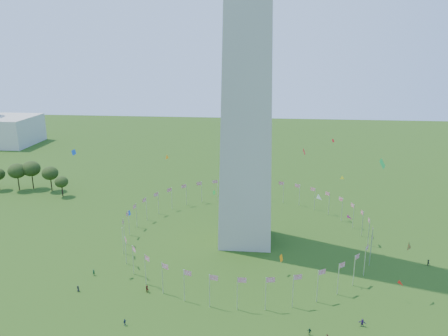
{
  "coord_description": "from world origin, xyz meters",
  "views": [
    {
      "loc": [
        6.15,
        -84.31,
        63.64
      ],
      "look_at": [
        -5.77,
        35.0,
        29.34
      ],
      "focal_mm": 35.0,
      "sensor_mm": 36.0,
      "label": 1
    }
  ],
  "objects": [
    {
      "name": "crowd",
      "position": [
        9.71,
        3.57,
        0.88
      ],
      "size": [
        98.78,
        66.21,
        1.94
      ],
      "color": "#591714",
      "rests_on": "ground"
    },
    {
      "name": "ground",
      "position": [
        0.0,
        0.0,
        0.0
      ],
      "size": [
        600.0,
        600.0,
        0.0
      ],
      "primitive_type": "plane",
      "color": "#22420F",
      "rests_on": "ground"
    },
    {
      "name": "flag_ring",
      "position": [
        -0.0,
        50.0,
        4.5
      ],
      "size": [
        80.24,
        80.24,
        9.0
      ],
      "color": "silver",
      "rests_on": "ground"
    },
    {
      "name": "kites_aloft",
      "position": [
        17.29,
        26.49,
        18.83
      ],
      "size": [
        112.43,
        76.97,
        38.5
      ],
      "color": "#CC2699",
      "rests_on": "ground"
    },
    {
      "name": "tree_line_west",
      "position": [
        -105.69,
        91.24,
        5.64
      ],
      "size": [
        54.98,
        15.66,
        12.65
      ],
      "color": "#2E4517",
      "rests_on": "ground"
    }
  ]
}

